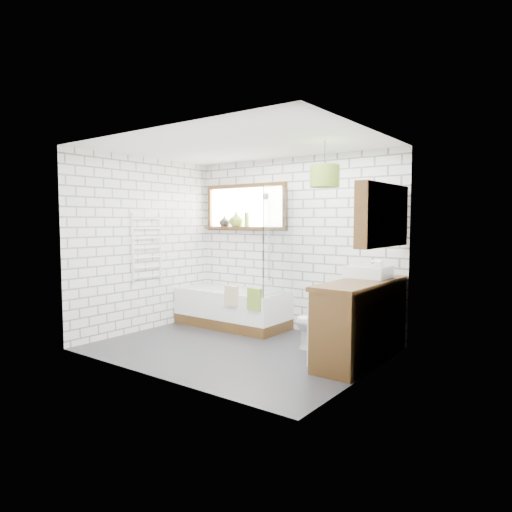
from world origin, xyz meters
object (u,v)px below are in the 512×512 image
Objects in this scene: basin at (368,272)px; pendant at (325,176)px; vanity at (361,321)px; toilet at (322,323)px; bathtub at (232,308)px.

basin is 1.25m from pendant.
vanity is at bearing 18.08° from pendant.
basin is 1.42× the size of pendant.
toilet is at bearing 119.91° from pendant.
bathtub is 1.07× the size of vanity.
bathtub is at bearing 176.88° from basin.
basin reaches higher than vanity.
vanity is at bearing 62.30° from toilet.
bathtub is 2.66m from pendant.
basin is (2.21, -0.12, 0.71)m from bathtub.
pendant reaches higher than bathtub.
pendant is at bearing -161.92° from vanity.
vanity reaches higher than toilet.
vanity is (2.27, -0.43, 0.18)m from bathtub.
pendant is (0.14, -0.24, 1.76)m from toilet.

